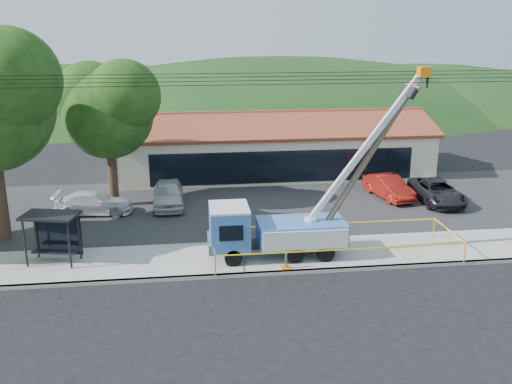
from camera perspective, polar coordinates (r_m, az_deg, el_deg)
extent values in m
plane|color=black|center=(23.93, -0.24, -10.52)|extent=(120.00, 120.00, 0.00)
cube|color=gray|center=(25.77, -0.81, -8.24)|extent=(60.00, 0.25, 0.15)
cube|color=gray|center=(27.49, -1.25, -6.58)|extent=(60.00, 4.00, 0.15)
cube|color=#28282B|center=(34.96, -2.62, -1.44)|extent=(60.00, 12.00, 0.10)
cube|color=beige|center=(42.65, 1.85, 4.22)|extent=(22.00, 8.00, 3.40)
cube|color=black|center=(38.85, 2.77, 2.54)|extent=(18.04, 0.08, 2.21)
cube|color=maroon|center=(40.28, 2.33, 6.66)|extent=(22.50, 4.53, 1.52)
cube|color=maroon|center=(44.17, 1.47, 7.57)|extent=(22.50, 4.53, 1.52)
cube|color=maroon|center=(42.12, 1.89, 8.01)|extent=(22.50, 0.30, 0.25)
cylinder|color=#332316|center=(31.74, -24.18, -0.15)|extent=(0.56, 0.56, 5.06)
sphere|color=#19380F|center=(29.55, -23.61, 10.18)|extent=(5.04, 5.04, 5.04)
cylinder|color=#332316|center=(35.52, -14.13, 1.79)|extent=(0.56, 0.56, 4.18)
sphere|color=#19380F|center=(34.80, -14.55, 7.54)|extent=(5.25, 5.25, 5.25)
sphere|color=#19380F|center=(35.50, -16.23, 9.13)|extent=(4.20, 4.20, 4.20)
sphere|color=#19380F|center=(33.83, -13.05, 9.34)|extent=(4.20, 4.20, 4.20)
ellipsoid|color=#163A15|center=(77.89, -16.45, 8.01)|extent=(78.40, 56.00, 28.00)
ellipsoid|color=#163A15|center=(77.91, 2.20, 8.68)|extent=(89.60, 64.00, 32.00)
ellipsoid|color=#163A15|center=(83.50, 16.03, 8.60)|extent=(72.80, 52.00, 26.00)
cylinder|color=black|center=(24.48, -1.15, 10.66)|extent=(60.00, 0.02, 0.02)
cylinder|color=black|center=(24.96, -1.28, 11.06)|extent=(60.00, 0.02, 0.02)
cylinder|color=black|center=(25.44, -1.40, 11.44)|extent=(60.00, 0.02, 0.02)
cylinder|color=black|center=(25.83, -1.49, 11.79)|extent=(60.00, 0.02, 0.02)
cylinder|color=black|center=(26.31, -2.28, -6.59)|extent=(0.81, 0.27, 0.81)
cylinder|color=black|center=(28.05, -2.62, -5.06)|extent=(0.81, 0.27, 0.81)
cylinder|color=black|center=(26.68, 3.95, -6.28)|extent=(0.81, 0.27, 0.81)
cylinder|color=black|center=(28.40, 3.22, -4.79)|extent=(0.81, 0.27, 0.81)
cylinder|color=black|center=(26.98, 6.98, -6.09)|extent=(0.81, 0.27, 0.81)
cylinder|color=black|center=(28.69, 6.07, -4.64)|extent=(0.81, 0.27, 0.81)
cube|color=black|center=(27.36, 2.46, -5.13)|extent=(5.96, 0.90, 0.23)
cube|color=teal|center=(26.76, -2.68, -3.58)|extent=(1.81, 2.17, 1.90)
cube|color=silver|center=(26.43, -2.71, -1.56)|extent=(1.81, 2.17, 0.11)
cube|color=black|center=(26.66, -4.53, -3.38)|extent=(0.07, 1.63, 0.81)
cube|color=gray|center=(26.97, -4.68, -5.10)|extent=(0.14, 2.08, 0.45)
cube|color=teal|center=(27.34, 4.54, -3.97)|extent=(4.16, 2.17, 1.08)
cylinder|color=silver|center=(27.29, 5.49, -3.12)|extent=(0.63, 0.63, 0.54)
cube|color=silver|center=(26.94, 10.87, 4.44)|extent=(5.16, 0.25, 6.97)
cube|color=gray|center=(26.97, 11.45, 4.91)|extent=(3.11, 0.16, 4.19)
cube|color=orange|center=(27.14, 16.48, 11.45)|extent=(0.54, 0.45, 0.45)
cube|color=orange|center=(26.21, 3.01, -7.58)|extent=(0.41, 0.41, 0.07)
cube|color=orange|center=(29.43, 6.48, -4.86)|extent=(0.41, 0.41, 0.07)
cylinder|color=brown|center=(27.15, 10.62, 2.61)|extent=(5.34, 0.30, 8.77)
cube|color=brown|center=(27.26, 15.45, 10.19)|extent=(0.15, 1.68, 0.15)
cylinder|color=black|center=(27.65, 14.67, 9.75)|extent=(0.53, 0.34, 0.57)
cylinder|color=black|center=(26.79, 15.40, 9.49)|extent=(0.53, 0.34, 0.57)
cylinder|color=black|center=(27.96, -22.11, -4.80)|extent=(0.11, 0.11, 2.28)
cylinder|color=black|center=(27.08, -18.16, -5.07)|extent=(0.11, 0.11, 2.28)
cylinder|color=black|center=(28.90, -21.10, -3.99)|extent=(0.11, 0.11, 2.28)
cylinder|color=black|center=(28.05, -17.26, -4.23)|extent=(0.11, 0.11, 2.28)
cube|color=black|center=(27.59, -19.92, -2.22)|extent=(2.74, 2.02, 0.11)
cube|color=black|center=(28.50, -19.17, -4.07)|extent=(2.23, 0.54, 1.90)
cube|color=black|center=(28.20, -19.56, -5.68)|extent=(2.12, 0.82, 0.08)
cylinder|color=orange|center=(25.31, -4.08, -7.33)|extent=(0.06, 0.06, 1.01)
cylinder|color=orange|center=(28.29, 20.17, -5.70)|extent=(0.06, 0.06, 1.01)
cylinder|color=orange|center=(31.14, 17.37, -3.37)|extent=(0.06, 0.06, 1.01)
cylinder|color=orange|center=(28.46, -4.47, -4.53)|extent=(0.06, 0.06, 1.01)
cube|color=yellow|center=(26.03, 8.80, -5.70)|extent=(11.59, 0.01, 0.06)
cube|color=yellow|center=(29.55, 18.78, -3.66)|extent=(0.01, 3.42, 0.06)
cube|color=yellow|center=(29.11, 6.99, -3.16)|extent=(11.59, 0.01, 0.06)
cube|color=yellow|center=(26.71, -4.31, -4.95)|extent=(0.01, 3.42, 0.06)
imported|color=#B7BABF|center=(35.26, -8.69, -1.54)|extent=(1.94, 4.61, 1.56)
imported|color=#9F180F|center=(37.49, 13.04, -0.68)|extent=(2.33, 4.49, 1.41)
imported|color=silver|center=(34.84, -15.81, -2.23)|extent=(4.58, 2.12, 1.30)
imported|color=black|center=(37.37, 17.55, -1.10)|extent=(2.41, 5.03, 1.38)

